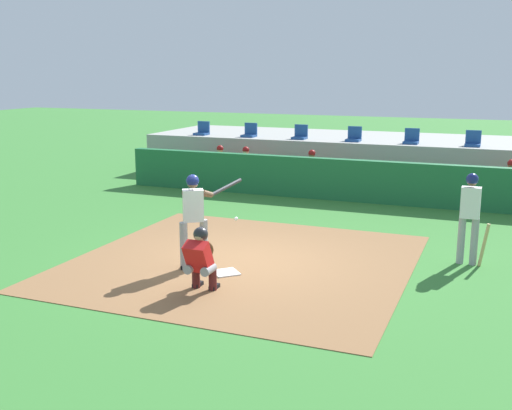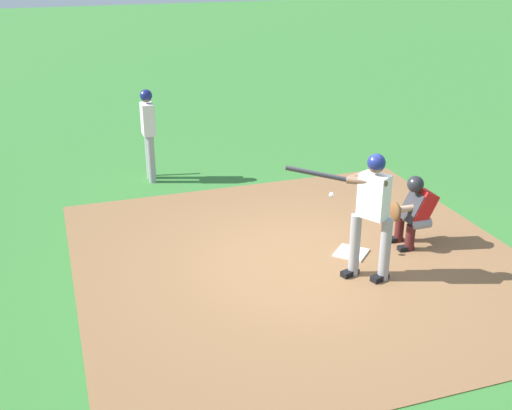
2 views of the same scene
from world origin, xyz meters
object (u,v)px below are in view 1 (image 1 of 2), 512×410
(stadium_seat_0, at_px, (202,131))
(catcher_crouched, at_px, (201,257))
(stadium_seat_4, at_px, (411,139))
(dugout_player_0, at_px, (219,165))
(stadium_seat_3, at_px, (354,137))
(on_deck_batter, at_px, (470,213))
(stadium_seat_2, at_px, (300,135))
(home_plate, at_px, (226,273))
(stadium_seat_1, at_px, (250,133))
(stadium_seat_5, at_px, (473,142))
(batter_at_plate, at_px, (195,215))
(dugout_player_3, at_px, (510,183))
(dugout_player_2, at_px, (310,170))
(dugout_player_1, at_px, (244,166))

(stadium_seat_0, bearing_deg, catcher_crouched, -63.49)
(stadium_seat_0, distance_m, stadium_seat_4, 7.43)
(dugout_player_0, relative_size, stadium_seat_3, 2.71)
(catcher_crouched, bearing_deg, on_deck_batter, 38.50)
(dugout_player_0, xyz_separation_m, stadium_seat_2, (2.12, 2.03, 0.86))
(home_plate, height_order, catcher_crouched, catcher_crouched)
(catcher_crouched, xyz_separation_m, stadium_seat_1, (-3.71, 11.16, 0.93))
(catcher_crouched, bearing_deg, dugout_player_0, 113.50)
(home_plate, height_order, stadium_seat_3, stadium_seat_3)
(stadium_seat_5, bearing_deg, home_plate, -110.05)
(stadium_seat_0, bearing_deg, stadium_seat_3, 0.00)
(batter_at_plate, distance_m, catcher_crouched, 1.36)
(dugout_player_3, distance_m, stadium_seat_3, 5.32)
(stadium_seat_5, bearing_deg, stadium_seat_4, 180.00)
(on_deck_batter, bearing_deg, dugout_player_2, 130.22)
(dugout_player_2, xyz_separation_m, dugout_player_3, (5.70, 0.00, 0.00))
(stadium_seat_4, bearing_deg, dugout_player_2, -143.14)
(stadium_seat_2, bearing_deg, dugout_player_1, -120.63)
(dugout_player_1, distance_m, dugout_player_3, 7.90)
(on_deck_batter, xyz_separation_m, dugout_player_1, (-7.16, 5.86, -0.35))
(dugout_player_1, bearing_deg, stadium_seat_0, 140.97)
(dugout_player_2, xyz_separation_m, stadium_seat_0, (-4.71, 2.03, 0.86))
(on_deck_batter, distance_m, stadium_seat_4, 8.22)
(dugout_player_1, height_order, stadium_seat_5, stadium_seat_5)
(dugout_player_3, height_order, stadium_seat_1, stadium_seat_1)
(dugout_player_0, bearing_deg, dugout_player_2, 0.00)
(catcher_crouched, height_order, dugout_player_3, dugout_player_3)
(dugout_player_1, relative_size, stadium_seat_0, 2.71)
(stadium_seat_3, distance_m, stadium_seat_5, 3.71)
(stadium_seat_1, xyz_separation_m, stadium_seat_2, (1.86, 0.00, 0.00))
(stadium_seat_0, bearing_deg, batter_at_plate, -64.09)
(on_deck_batter, bearing_deg, stadium_seat_2, 127.03)
(dugout_player_3, bearing_deg, stadium_seat_4, 145.70)
(home_plate, relative_size, stadium_seat_0, 0.92)
(stadium_seat_0, relative_size, stadium_seat_1, 1.00)
(dugout_player_2, distance_m, stadium_seat_4, 3.50)
(dugout_player_1, xyz_separation_m, dugout_player_3, (7.90, 0.00, 0.00))
(stadium_seat_4, bearing_deg, dugout_player_3, -34.30)
(home_plate, distance_m, on_deck_batter, 4.80)
(stadium_seat_4, bearing_deg, dugout_player_1, -157.53)
(stadium_seat_1, bearing_deg, batter_at_plate, -73.24)
(stadium_seat_1, relative_size, stadium_seat_5, 1.00)
(batter_at_plate, height_order, dugout_player_2, batter_at_plate)
(catcher_crouched, xyz_separation_m, dugout_player_1, (-3.06, 9.13, 0.06))
(dugout_player_1, distance_m, stadium_seat_5, 7.13)
(on_deck_batter, height_order, stadium_seat_4, stadium_seat_4)
(dugout_player_0, height_order, dugout_player_3, same)
(catcher_crouched, xyz_separation_m, on_deck_batter, (4.10, 3.27, 0.41))
(dugout_player_1, xyz_separation_m, stadium_seat_4, (4.92, 2.03, 0.86))
(batter_at_plate, relative_size, dugout_player_3, 1.39)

